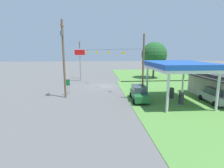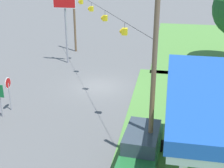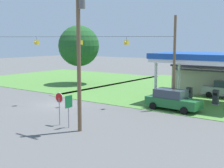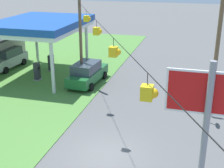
% 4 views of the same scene
% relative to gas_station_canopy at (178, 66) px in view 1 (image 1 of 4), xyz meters
% --- Properties ---
extents(ground_plane, '(160.00, 160.00, 0.00)m').
position_rel_gas_station_canopy_xyz_m(ground_plane, '(-11.09, -9.13, -4.61)').
color(ground_plane, '#565656').
extents(grass_verge_opposite_corner, '(24.00, 24.00, 0.04)m').
position_rel_gas_station_canopy_xyz_m(grass_verge_opposite_corner, '(-27.09, 6.87, -4.59)').
color(grass_verge_opposite_corner, '#4C7F38').
rests_on(grass_verge_opposite_corner, ground).
extents(gas_station_canopy, '(9.11, 6.91, 5.12)m').
position_rel_gas_station_canopy_xyz_m(gas_station_canopy, '(0.00, 0.00, 0.00)').
color(gas_station_canopy, silver).
rests_on(gas_station_canopy, ground).
extents(fuel_pump_near, '(0.71, 0.56, 1.57)m').
position_rel_gas_station_canopy_xyz_m(fuel_pump_near, '(-1.38, -0.00, -3.87)').
color(fuel_pump_near, gray).
rests_on(fuel_pump_near, ground).
extents(fuel_pump_far, '(0.71, 0.56, 1.57)m').
position_rel_gas_station_canopy_xyz_m(fuel_pump_far, '(1.38, -0.00, -3.87)').
color(fuel_pump_far, gray).
rests_on(fuel_pump_far, ground).
extents(car_at_pumps_front, '(5.17, 2.34, 1.93)m').
position_rel_gas_station_canopy_xyz_m(car_at_pumps_front, '(-1.09, -4.57, -3.63)').
color(car_at_pumps_front, '#1E602D').
rests_on(car_at_pumps_front, ground).
extents(car_at_pumps_rear, '(4.90, 2.27, 1.98)m').
position_rel_gas_station_canopy_xyz_m(car_at_pumps_rear, '(1.02, 4.57, -3.61)').
color(car_at_pumps_rear, '#9E9EA3').
rests_on(car_at_pumps_rear, ground).
extents(stop_sign_roadside, '(0.80, 0.08, 2.50)m').
position_rel_gas_station_canopy_xyz_m(stop_sign_roadside, '(-5.67, -14.35, -2.80)').
color(stop_sign_roadside, '#99999E').
rests_on(stop_sign_roadside, ground).
extents(stop_sign_overhead, '(0.22, 2.30, 7.10)m').
position_rel_gas_station_canopy_xyz_m(stop_sign_overhead, '(-16.69, -13.73, 0.51)').
color(stop_sign_overhead, gray).
rests_on(stop_sign_overhead, ground).
extents(route_sign, '(0.10, 0.70, 2.40)m').
position_rel_gas_station_canopy_xyz_m(route_sign, '(-4.58, -14.47, -2.90)').
color(route_sign, gray).
rests_on(route_sign, ground).
extents(utility_pole_main, '(2.20, 0.44, 10.55)m').
position_rel_gas_station_canopy_xyz_m(utility_pole_main, '(-3.35, -14.60, 1.27)').
color(utility_pole_main, brown).
rests_on(utility_pole_main, ground).
extents(signal_span_gantry, '(19.98, 10.24, 8.62)m').
position_rel_gas_station_canopy_xyz_m(signal_span_gantry, '(-11.09, -9.14, 0.10)').
color(signal_span_gantry, brown).
rests_on(signal_span_gantry, ground).
extents(tree_west_verge, '(5.95, 5.95, 8.60)m').
position_rel_gas_station_canopy_xyz_m(tree_west_verge, '(-19.94, 3.38, 1.00)').
color(tree_west_verge, '#4C3828').
rests_on(tree_west_verge, ground).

